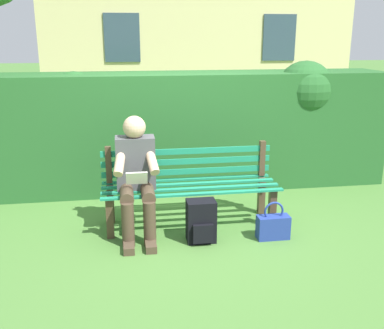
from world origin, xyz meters
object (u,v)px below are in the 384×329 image
backpack (201,221)px  handbag (273,226)px  person_seated (136,174)px  park_bench (189,183)px

backpack → handbag: 0.70m
person_seated → handbag: person_seated is taller
park_bench → handbag: (-0.74, 0.52, -0.30)m
park_bench → backpack: size_ratio=4.38×
person_seated → backpack: 0.77m
handbag → park_bench: bearing=-35.2°
backpack → handbag: size_ratio=1.08×
person_seated → handbag: size_ratio=3.08×
handbag → person_seated: bearing=-14.9°
park_bench → person_seated: person_seated is taller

